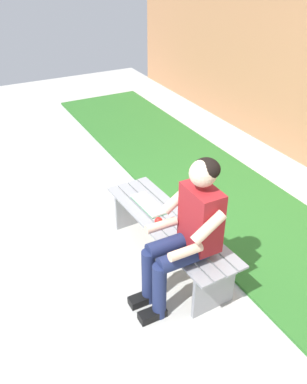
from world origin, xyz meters
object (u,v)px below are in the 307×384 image
person_seated (187,230)px  book_open (148,205)px  apple (159,221)px  bench_near (168,232)px

person_seated → book_open: 0.79m
apple → book_open: (0.30, -0.06, -0.03)m
apple → book_open: size_ratio=0.17×
bench_near → person_seated: (-0.44, 0.10, 0.35)m
apple → book_open: apple is taller
person_seated → book_open: size_ratio=2.97×
bench_near → book_open: size_ratio=3.81×
bench_near → apple: bearing=83.6°
person_seated → bench_near: bearing=-12.8°
book_open → person_seated: bearing=172.6°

